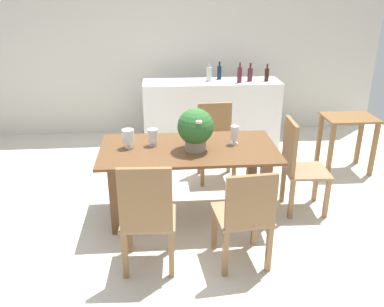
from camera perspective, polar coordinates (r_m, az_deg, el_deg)
The scene contains 19 objects.
ground_plane at distance 4.52m, azimuth -0.52°, elevation -7.71°, with size 7.04×7.04×0.00m, color silver.
back_wall at distance 6.56m, azimuth -2.24°, elevation 14.09°, with size 6.40×0.10×2.60m, color beige.
dining_table at distance 4.18m, azimuth -0.47°, elevation -1.25°, with size 1.76×0.90×0.75m.
chair_far_right at distance 5.07m, azimuth 3.25°, elevation 2.27°, with size 0.46×0.43×0.92m.
chair_foot_end at distance 4.42m, azimuth 14.31°, elevation -1.22°, with size 0.46×0.45×1.00m.
chair_near_right at distance 3.47m, azimuth 7.40°, elevation -8.25°, with size 0.49×0.51×0.92m.
chair_near_left at distance 3.38m, azimuth -6.19°, elevation -8.32°, with size 0.47×0.46×1.01m.
flower_centerpiece at distance 3.99m, azimuth 0.48°, elevation 3.51°, with size 0.35×0.36×0.42m.
crystal_vase_left at distance 4.12m, azimuth -8.77°, elevation 2.34°, with size 0.12×0.12×0.19m.
crystal_vase_center_near at distance 4.16m, azimuth -5.41°, elevation 2.41°, with size 0.10×0.10×0.17m.
crystal_vase_right at distance 4.19m, azimuth 5.85°, elevation 2.72°, with size 0.08×0.08×0.19m.
wine_glass at distance 4.38m, azimuth 1.74°, elevation 3.59°, with size 0.07×0.07×0.14m.
kitchen_counter at distance 6.05m, azimuth 2.67°, elevation 5.40°, with size 1.94×0.51×0.97m, color silver.
wine_bottle_green at distance 6.04m, azimuth 3.78°, elevation 11.08°, with size 0.06×0.06×0.25m.
wine_bottle_clear at distance 5.86m, azimuth 6.56°, elevation 10.74°, with size 0.07×0.07×0.28m.
wine_bottle_tall at distance 6.00m, azimuth 10.24°, elevation 10.64°, with size 0.06×0.06×0.24m.
wine_bottle_dark at distance 5.97m, azimuth 7.98°, elevation 10.74°, with size 0.07×0.07×0.25m.
wine_bottle_amber at distance 5.91m, azimuth 2.36°, elevation 10.87°, with size 0.08×0.08×0.25m.
side_table at distance 5.58m, azimuth 20.62°, elevation 2.93°, with size 0.63×0.47×0.72m.
Camera 1 is at (-0.27, -3.88, 2.30)m, focal length 38.79 mm.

